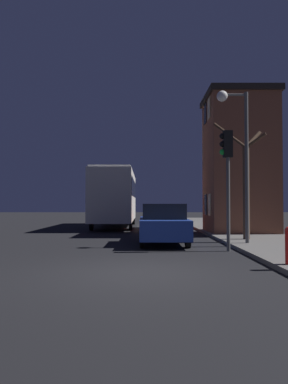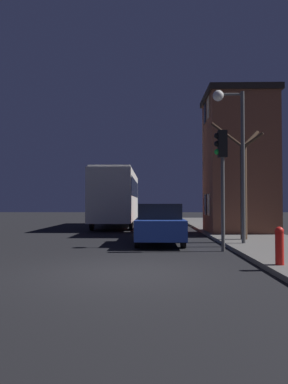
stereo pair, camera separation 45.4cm
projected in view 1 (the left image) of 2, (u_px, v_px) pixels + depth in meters
The scene contains 8 objects.
ground_plane at pixel (136, 272), 8.68m from camera, with size 120.00×120.00×0.00m, color black.
brick_building at pixel (239, 162), 19.59m from camera, with size 3.53×3.75×7.23m.
streetlamp at pixel (237, 138), 13.95m from camera, with size 1.17×0.41×5.69m.
traffic_light at pixel (227, 164), 12.53m from camera, with size 0.43×0.24×4.04m.
bare_tree at pixel (246, 183), 15.43m from camera, with size 2.06×1.16×4.94m.
bus at pixel (116, 194), 25.31m from camera, with size 2.51×10.01×3.74m.
car_near_lane at pixel (163, 223), 14.83m from camera, with size 1.81×4.72×1.58m.
car_mid_lane at pixel (160, 217), 22.90m from camera, with size 1.84×4.30×1.46m.
Camera 1 is at (0.20, -8.73, 1.58)m, focal length 35.00 mm.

